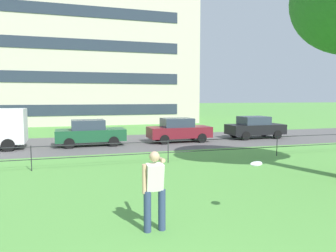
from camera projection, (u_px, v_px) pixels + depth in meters
The scene contains 8 objects.
street_strip at pixel (95, 144), 19.31m from camera, with size 80.00×7.68×0.01m, color #565454.
park_fence at pixel (104, 150), 12.85m from camera, with size 38.89×0.04×1.00m.
person_thrower at pixel (154, 188), 6.61m from camera, with size 0.51×0.79×1.73m.
frisbee at pixel (256, 164), 7.27m from camera, with size 0.32×0.32×0.08m.
car_dark_green_right at pixel (90, 133), 18.49m from camera, with size 4.04×1.89×1.54m.
car_maroon_left at pixel (179, 130), 20.05m from camera, with size 4.03×1.88×1.54m.
car_black_center at pixel (255, 127), 21.87m from camera, with size 4.02×1.85×1.54m.
apartment_building_background at pixel (44, 35), 34.98m from camera, with size 33.29×12.02×19.77m.
Camera 1 is at (-1.03, -2.16, 2.85)m, focal length 33.28 mm.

